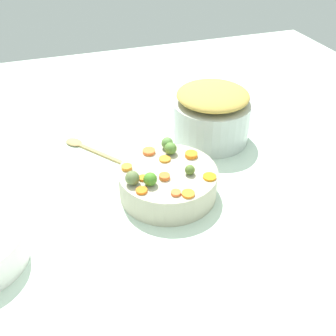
{
  "coord_description": "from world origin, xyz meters",
  "views": [
    {
      "loc": [
        0.9,
        -0.32,
        0.78
      ],
      "look_at": [
        0.04,
        -0.04,
        0.11
      ],
      "focal_mm": 42.3,
      "sensor_mm": 36.0,
      "label": 1
    }
  ],
  "objects": [
    {
      "name": "carrot_slice_6",
      "position": [
        0.07,
        -0.06,
        0.11
      ],
      "size": [
        0.04,
        0.04,
        0.01
      ],
      "primitive_type": "cylinder",
      "rotation": [
        0.0,
        0.0,
        5.05
      ],
      "color": "orange",
      "rests_on": "serving_bowl_carrots"
    },
    {
      "name": "carrot_slice_8",
      "position": [
        0.05,
        -0.11,
        0.11
      ],
      "size": [
        0.03,
        0.03,
        0.01
      ],
      "primitive_type": "cylinder",
      "rotation": [
        0.0,
        0.0,
        1.88
      ],
      "color": "orange",
      "rests_on": "serving_bowl_carrots"
    },
    {
      "name": "carrot_slice_4",
      "position": [
        0.1,
        -0.13,
        0.11
      ],
      "size": [
        0.04,
        0.04,
        0.01
      ],
      "primitive_type": "cylinder",
      "rotation": [
        0.0,
        0.0,
        1.02
      ],
      "color": "orange",
      "rests_on": "serving_bowl_carrots"
    },
    {
      "name": "brussels_sprout_0",
      "position": [
        0.07,
        0.02,
        0.12
      ],
      "size": [
        0.03,
        0.03,
        0.03
      ],
      "primitive_type": "sphere",
      "color": "#506D2A",
      "rests_on": "serving_bowl_carrots"
    },
    {
      "name": "brussels_sprout_4",
      "position": [
        0.08,
        -0.1,
        0.12
      ],
      "size": [
        0.04,
        0.04,
        0.04
      ],
      "primitive_type": "sphere",
      "color": "#448324",
      "rests_on": "serving_bowl_carrots"
    },
    {
      "name": "carrot_slice_1",
      "position": [
        0.16,
        -0.02,
        0.11
      ],
      "size": [
        0.05,
        0.05,
        0.01
      ],
      "primitive_type": "cylinder",
      "rotation": [
        0.0,
        0.0,
        5.67
      ],
      "color": "orange",
      "rests_on": "serving_bowl_carrots"
    },
    {
      "name": "carrot_slice_2",
      "position": [
        0.11,
        0.06,
        0.11
      ],
      "size": [
        0.05,
        0.05,
        0.01
      ],
      "primitive_type": "cylinder",
      "rotation": [
        0.0,
        0.0,
        5.15
      ],
      "color": "orange",
      "rests_on": "serving_bowl_carrots"
    },
    {
      "name": "serving_bowl_carrots",
      "position": [
        0.04,
        -0.04,
        0.06
      ],
      "size": [
        0.29,
        0.29,
        0.08
      ],
      "primitive_type": "cylinder",
      "color": "#BCB399",
      "rests_on": "tabletop"
    },
    {
      "name": "wooden_spoon",
      "position": [
        -0.28,
        -0.23,
        0.03
      ],
      "size": [
        0.25,
        0.2,
        0.01
      ],
      "color": "tan",
      "rests_on": "tabletop"
    },
    {
      "name": "carrot_slice_9",
      "position": [
        0.14,
        -0.05,
        0.11
      ],
      "size": [
        0.03,
        0.03,
        0.01
      ],
      "primitive_type": "cylinder",
      "rotation": [
        0.0,
        0.0,
        0.03
      ],
      "color": "orange",
      "rests_on": "serving_bowl_carrots"
    },
    {
      "name": "carrot_slice_7",
      "position": [
        -0.01,
        0.05,
        0.11
      ],
      "size": [
        0.05,
        0.05,
        0.01
      ],
      "primitive_type": "cylinder",
      "rotation": [
        0.0,
        0.0,
        1.97
      ],
      "color": "orange",
      "rests_on": "serving_bowl_carrots"
    },
    {
      "name": "brussels_sprout_3",
      "position": [
        0.06,
        -0.15,
        0.12
      ],
      "size": [
        0.04,
        0.04,
        0.04
      ],
      "primitive_type": "sphere",
      "color": "#5E7040",
      "rests_on": "serving_bowl_carrots"
    },
    {
      "name": "metal_pot",
      "position": [
        -0.2,
        0.21,
        0.09
      ],
      "size": [
        0.27,
        0.27,
        0.14
      ],
      "primitive_type": "cylinder",
      "color": "#B5BDB8",
      "rests_on": "tabletop"
    },
    {
      "name": "brussels_sprout_2",
      "position": [
        -0.07,
        0.0,
        0.12
      ],
      "size": [
        0.04,
        0.04,
        0.04
      ],
      "primitive_type": "sphere",
      "color": "#5C8841",
      "rests_on": "serving_bowl_carrots"
    },
    {
      "name": "carrot_slice_0",
      "position": [
        -0.01,
        -0.03,
        0.11
      ],
      "size": [
        0.05,
        0.05,
        0.01
      ],
      "primitive_type": "cylinder",
      "rotation": [
        0.0,
        0.0,
        2.05
      ],
      "color": "orange",
      "rests_on": "serving_bowl_carrots"
    },
    {
      "name": "carrot_slice_5",
      "position": [
        -0.01,
        -0.14,
        0.11
      ],
      "size": [
        0.04,
        0.04,
        0.01
      ],
      "primitive_type": "cylinder",
      "rotation": [
        0.0,
        0.0,
        3.66
      ],
      "color": "orange",
      "rests_on": "serving_bowl_carrots"
    },
    {
      "name": "stuffing_mound",
      "position": [
        -0.2,
        0.21,
        0.19
      ],
      "size": [
        0.25,
        0.25,
        0.05
      ],
      "primitive_type": "ellipsoid",
      "color": "gold",
      "rests_on": "metal_pot"
    },
    {
      "name": "tabletop",
      "position": [
        0.0,
        0.0,
        0.01
      ],
      "size": [
        2.4,
        2.4,
        0.02
      ],
      "primitive_type": "cube",
      "color": "silver",
      "rests_on": "ground"
    },
    {
      "name": "carrot_slice_3",
      "position": [
        -0.07,
        -0.06,
        0.11
      ],
      "size": [
        0.04,
        0.04,
        0.01
      ],
      "primitive_type": "cylinder",
      "rotation": [
        0.0,
        0.0,
        0.08
      ],
      "color": "orange",
      "rests_on": "serving_bowl_carrots"
    },
    {
      "name": "brussels_sprout_1",
      "position": [
        -0.04,
        0.0,
        0.12
      ],
      "size": [
        0.04,
        0.04,
        0.04
      ],
      "primitive_type": "sphere",
      "color": "#558236",
      "rests_on": "serving_bowl_carrots"
    }
  ]
}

